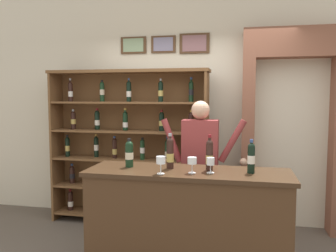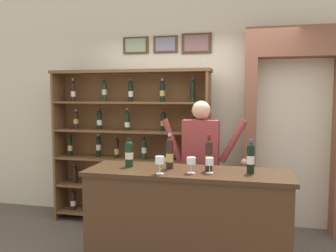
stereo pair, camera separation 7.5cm
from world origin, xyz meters
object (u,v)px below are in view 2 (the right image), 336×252
object	(u,v)px
tasting_counter	(187,223)
shopkeeper	(201,159)
tasting_bottle_grappa	(170,153)
wine_glass_left	(210,163)
tasting_bottle_bianco	(251,157)
wine_shelf	(131,144)
tasting_bottle_rosso	(209,155)
wine_glass_spare	(160,161)
wine_glass_right	(191,161)
tasting_bottle_brunello	(129,153)

from	to	relation	value
tasting_counter	shopkeeper	distance (m)	0.80
tasting_bottle_grappa	wine_glass_left	bearing A→B (deg)	-16.22
shopkeeper	tasting_bottle_bianco	distance (m)	0.82
wine_glass_left	shopkeeper	bearing A→B (deg)	104.04
wine_shelf	tasting_bottle_rosso	size ratio (longest dim) A/B	6.35
shopkeeper	tasting_bottle_bianco	size ratio (longest dim) A/B	5.42
shopkeeper	wine_shelf	bearing A→B (deg)	149.40
tasting_counter	wine_glass_spare	size ratio (longest dim) A/B	11.94
tasting_bottle_rosso	wine_glass_spare	xyz separation A→B (m)	(-0.41, -0.24, -0.03)
tasting_counter	tasting_bottle_rosso	xyz separation A→B (m)	(0.20, 0.04, 0.66)
tasting_bottle_grappa	tasting_bottle_rosso	bearing A→B (deg)	-1.42
wine_glass_right	wine_glass_spare	bearing A→B (deg)	-160.88
shopkeeper	wine_glass_left	world-z (taller)	shopkeeper
wine_glass_spare	wine_glass_right	bearing A→B (deg)	19.12
tasting_bottle_brunello	shopkeeper	bearing A→B (deg)	42.99
tasting_bottle_grappa	tasting_bottle_brunello	bearing A→B (deg)	-178.89
shopkeeper	tasting_bottle_grappa	xyz separation A→B (m)	(-0.22, -0.57, 0.15)
tasting_bottle_bianco	wine_glass_spare	world-z (taller)	tasting_bottle_bianco
wine_glass_right	tasting_bottle_grappa	bearing A→B (deg)	146.63
tasting_bottle_brunello	wine_glass_spare	bearing A→B (deg)	-32.68
tasting_bottle_rosso	tasting_bottle_grappa	bearing A→B (deg)	178.58
wine_shelf	tasting_bottle_brunello	bearing A→B (deg)	-71.68
tasting_bottle_grappa	wine_glass_left	xyz separation A→B (m)	(0.39, -0.11, -0.05)
tasting_bottle_bianco	tasting_bottle_grappa	bearing A→B (deg)	177.26
tasting_bottle_rosso	wine_glass_left	world-z (taller)	tasting_bottle_rosso
wine_shelf	shopkeeper	world-z (taller)	wine_shelf
tasting_bottle_bianco	shopkeeper	bearing A→B (deg)	130.84
tasting_bottle_grappa	wine_glass_left	distance (m)	0.41
tasting_counter	tasting_bottle_bianco	world-z (taller)	tasting_bottle_bianco
tasting_counter	shopkeeper	xyz separation A→B (m)	(0.04, 0.62, 0.51)
tasting_bottle_brunello	tasting_bottle_bianco	bearing A→B (deg)	-1.40
shopkeeper	wine_glass_right	bearing A→B (deg)	-89.14
tasting_counter	tasting_bottle_brunello	bearing A→B (deg)	175.97
tasting_bottle_brunello	wine_glass_left	world-z (taller)	tasting_bottle_brunello
wine_glass_right	wine_glass_left	world-z (taller)	wine_glass_right
tasting_bottle_grappa	wine_glass_spare	size ratio (longest dim) A/B	2.13
tasting_bottle_rosso	wine_glass_left	xyz separation A→B (m)	(0.02, -0.11, -0.05)
tasting_counter	wine_glass_right	world-z (taller)	wine_glass_right
wine_shelf	tasting_bottle_grappa	world-z (taller)	wine_shelf
tasting_bottle_bianco	wine_glass_right	bearing A→B (deg)	-167.25
tasting_bottle_rosso	wine_glass_spare	size ratio (longest dim) A/B	2.11
wine_shelf	shopkeeper	distance (m)	1.18
wine_glass_right	wine_glass_left	size ratio (longest dim) A/B	1.03
tasting_bottle_bianco	wine_glass_spare	size ratio (longest dim) A/B	1.91
tasting_counter	tasting_bottle_brunello	xyz separation A→B (m)	(-0.58, 0.04, 0.64)
wine_shelf	tasting_bottle_rosso	distance (m)	1.67
tasting_bottle_grappa	shopkeeper	bearing A→B (deg)	68.94
tasting_bottle_grappa	wine_glass_right	size ratio (longest dim) A/B	2.33
tasting_bottle_rosso	wine_glass_left	distance (m)	0.12
wine_glass_left	wine_shelf	bearing A→B (deg)	132.66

